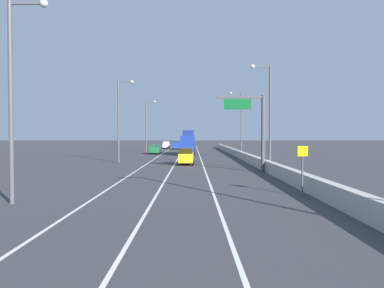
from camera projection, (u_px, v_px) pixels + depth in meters
name	position (u px, v px, depth m)	size (l,w,h in m)	color
ground_plane	(191.00, 155.00, 66.94)	(320.00, 320.00, 0.00)	#38383A
lane_stripe_left	(156.00, 158.00, 57.94)	(0.16, 130.00, 0.00)	silver
lane_stripe_center	(178.00, 158.00, 57.94)	(0.16, 130.00, 0.00)	silver
lane_stripe_right	(200.00, 158.00, 57.94)	(0.16, 130.00, 0.00)	silver
jersey_barrier_right	(255.00, 161.00, 42.94)	(0.60, 120.00, 1.10)	#B2ADA3
overhead_sign_gantry	(255.00, 124.00, 35.20)	(4.68, 0.36, 7.50)	#47474C
speed_advisory_sign	(302.00, 167.00, 21.66)	(0.60, 0.11, 3.00)	#4C4C51
lamp_post_right_second	(268.00, 110.00, 37.05)	(2.14, 0.44, 10.79)	#4C4C51
lamp_post_right_third	(240.00, 120.00, 60.84)	(2.14, 0.44, 10.79)	#4C4C51
lamp_post_left_near	(15.00, 88.00, 19.26)	(2.14, 0.44, 10.79)	#4C4C51
lamp_post_left_mid	(120.00, 116.00, 47.80)	(2.14, 0.44, 10.79)	#4C4C51
lamp_post_left_far	(147.00, 123.00, 76.34)	(2.14, 0.44, 10.79)	#4C4C51
car_green_0	(155.00, 149.00, 68.98)	(1.95, 4.54, 1.93)	#196033
car_white_1	(166.00, 145.00, 95.79)	(2.01, 4.13, 1.90)	white
car_silver_2	(190.00, 145.00, 95.42)	(1.92, 4.83, 2.04)	#B7B7BC
car_yellow_3	(186.00, 156.00, 44.60)	(1.93, 4.39, 2.01)	gold
car_blue_4	(176.00, 145.00, 91.54)	(1.96, 4.56, 2.00)	#1E389E
box_truck	(188.00, 143.00, 66.22)	(2.62, 8.28, 4.49)	navy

